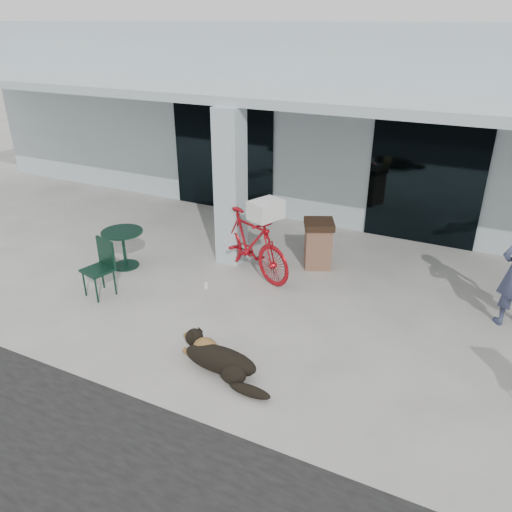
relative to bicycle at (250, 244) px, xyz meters
The scene contains 13 objects.
ground 2.19m from the bicycle, 65.16° to the right, with size 80.00×80.00×0.00m, color #BAB7B0.
building 6.85m from the bicycle, 82.41° to the left, with size 22.00×7.00×4.50m, color silver.
storefront_glass_left 3.92m from the bicycle, 127.00° to the left, with size 2.80×0.06×2.70m, color black.
storefront_glass_right 4.14m from the bicycle, 48.98° to the left, with size 2.40×0.06×2.70m, color black.
column 1.18m from the bicycle, 147.20° to the left, with size 0.50×0.50×3.12m, color silver.
overhang 3.20m from the bicycle, 62.65° to the left, with size 22.00×2.80×0.18m, color silver.
bicycle is the anchor object (origin of this frame).
laundry_basket 0.93m from the bicycle, 22.18° to the right, with size 0.58×0.43×0.34m, color white.
dog 3.10m from the bicycle, 71.07° to the right, with size 1.30×0.43×0.43m, color black, non-canonical shape.
cup_near_dog 1.18m from the bicycle, 117.44° to the right, with size 0.08×0.08×0.10m, color white.
cafe_table_near 2.57m from the bicycle, 160.91° to the right, with size 0.82×0.82×0.77m, color #123325, non-canonical shape.
cafe_chair_near 2.85m from the bicycle, 136.23° to the right, with size 0.47×0.52×1.05m, color #123325, non-canonical shape.
trash_receptacle 1.41m from the bicycle, 39.82° to the left, with size 0.57×0.57×0.98m, color brown, non-canonical shape.
Camera 1 is at (3.10, -5.94, 4.58)m, focal length 35.00 mm.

